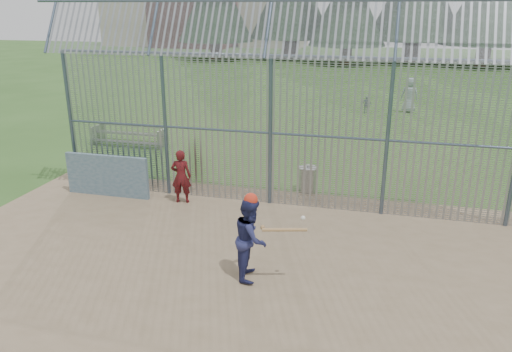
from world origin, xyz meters
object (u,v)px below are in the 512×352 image
(onlooker, at_px, (181,176))
(trash_can, at_px, (308,179))
(batter, at_px, (251,238))
(dugout_wall, at_px, (107,175))
(bleacher, at_px, (130,134))

(onlooker, bearing_deg, trash_can, -163.29)
(onlooker, height_order, trash_can, onlooker)
(batter, bearing_deg, trash_can, -13.23)
(batter, bearing_deg, dugout_wall, 47.56)
(dugout_wall, height_order, trash_can, dugout_wall)
(trash_can, height_order, bleacher, trash_can)
(trash_can, xyz_separation_m, bleacher, (-7.58, 3.44, 0.03))
(batter, xyz_separation_m, trash_can, (0.34, 5.13, -0.48))
(onlooker, height_order, bleacher, onlooker)
(trash_can, bearing_deg, onlooker, -151.65)
(onlooker, relative_size, bleacher, 0.50)
(batter, bearing_deg, onlooker, 31.08)
(trash_can, distance_m, bleacher, 8.32)
(dugout_wall, relative_size, batter, 1.50)
(batter, relative_size, bleacher, 0.56)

